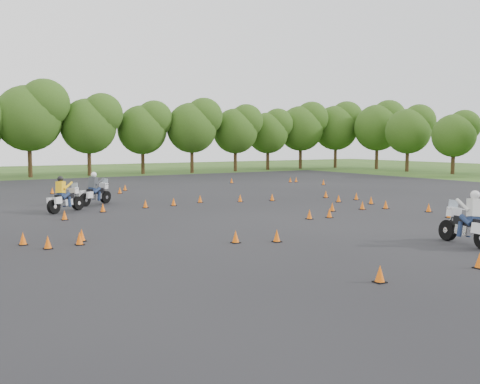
% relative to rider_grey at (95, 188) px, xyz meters
% --- Properties ---
extents(ground, '(140.00, 140.00, 0.00)m').
position_rel_rider_grey_xyz_m(ground, '(4.95, -12.42, -0.99)').
color(ground, '#2D5119').
rests_on(ground, ground).
extents(asphalt_pad, '(62.00, 62.00, 0.00)m').
position_rel_rider_grey_xyz_m(asphalt_pad, '(4.95, -6.42, -0.99)').
color(asphalt_pad, black).
rests_on(asphalt_pad, ground).
extents(treeline, '(87.17, 32.64, 10.82)m').
position_rel_rider_grey_xyz_m(treeline, '(8.57, 22.62, 3.57)').
color(treeline, '#2C4B15').
rests_on(treeline, ground).
extents(traffic_cones, '(35.88, 33.07, 0.45)m').
position_rel_rider_grey_xyz_m(traffic_cones, '(4.90, -6.24, -0.76)').
color(traffic_cones, '#F15F0A').
rests_on(traffic_cones, asphalt_pad).
extents(rider_grey, '(2.58, 2.03, 1.97)m').
position_rel_rider_grey_xyz_m(rider_grey, '(0.00, 0.00, 0.00)').
color(rider_grey, '#3A3E42').
rests_on(rider_grey, ground).
extents(rider_yellow, '(2.53, 1.99, 1.93)m').
position_rel_rider_grey_xyz_m(rider_yellow, '(-2.26, -2.45, -0.02)').
color(rider_yellow, yellow).
rests_on(rider_yellow, ground).
extents(rider_white, '(1.32, 2.70, 2.00)m').
position_rel_rider_grey_xyz_m(rider_white, '(7.77, -19.40, 0.01)').
color(rider_white, beige).
rests_on(rider_white, ground).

